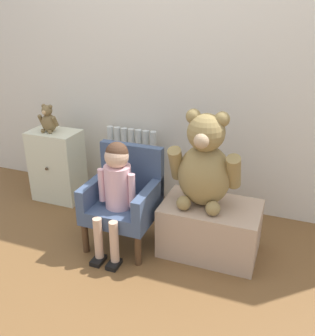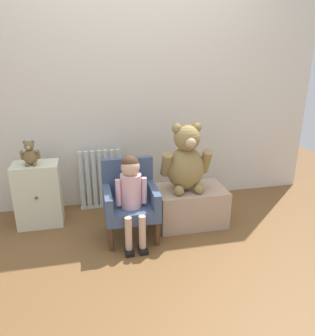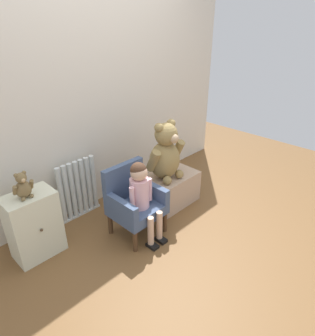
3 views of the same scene
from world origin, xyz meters
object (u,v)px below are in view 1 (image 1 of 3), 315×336
at_px(radiator, 132,164).
at_px(small_teddy_bear, 48,120).
at_px(small_dresser, 57,166).
at_px(child_armchair, 125,197).
at_px(large_teddy_bear, 205,165).
at_px(child_figure, 116,183).
at_px(low_bench, 210,228).

relative_size(radiator, small_teddy_bear, 2.75).
xyz_separation_m(small_dresser, small_teddy_bear, (-0.02, -0.02, 0.39)).
bearing_deg(child_armchair, large_teddy_bear, 8.87).
bearing_deg(small_teddy_bear, child_figure, -29.43).
bearing_deg(low_bench, small_teddy_bear, 169.15).
bearing_deg(radiator, small_teddy_bear, -157.51).
bearing_deg(child_armchair, child_figure, -90.00).
bearing_deg(radiator, child_armchair, -70.04).
xyz_separation_m(large_teddy_bear, small_teddy_bear, (-1.31, 0.26, 0.07)).
xyz_separation_m(small_dresser, large_teddy_bear, (1.29, -0.28, 0.32)).
xyz_separation_m(radiator, large_teddy_bear, (0.72, -0.51, 0.31)).
xyz_separation_m(child_armchair, large_teddy_bear, (0.51, 0.08, 0.27)).
distance_m(child_figure, small_teddy_bear, 0.94).
bearing_deg(large_teddy_bear, low_bench, 0.57).
height_order(radiator, child_figure, child_figure).
bearing_deg(child_figure, radiator, 107.01).
height_order(child_figure, small_teddy_bear, small_teddy_bear).
bearing_deg(child_figure, large_teddy_bear, 20.39).
bearing_deg(small_dresser, radiator, 21.57).
bearing_deg(small_teddy_bear, child_armchair, -23.13).
bearing_deg(child_armchair, low_bench, 8.03).
height_order(child_armchair, low_bench, child_armchair).
height_order(radiator, child_armchair, child_armchair).
bearing_deg(small_dresser, large_teddy_bear, -12.35).
distance_m(child_armchair, child_figure, 0.19).
bearing_deg(child_figure, child_armchair, 90.00).
distance_m(radiator, child_figure, 0.75).
relative_size(radiator, child_figure, 0.81).
relative_size(child_armchair, large_teddy_bear, 1.09).
distance_m(small_dresser, low_bench, 1.38).
bearing_deg(large_teddy_bear, radiator, 144.94).
height_order(child_armchair, large_teddy_bear, large_teddy_bear).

